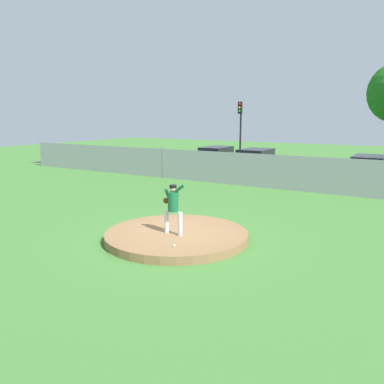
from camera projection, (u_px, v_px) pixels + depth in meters
ground_plane at (252, 204)px, 17.33m from camera, size 80.00×80.00×0.00m
asphalt_strip at (306, 178)px, 24.45m from camera, size 44.00×7.00×0.01m
pitchers_mound at (177, 236)px, 12.29m from camera, size 4.45×4.45×0.25m
pitcher_youth at (173, 204)px, 11.87m from camera, size 0.82×0.32×1.59m
baseball at (174, 245)px, 10.85m from camera, size 0.07×0.07×0.07m
chainlink_fence at (283, 172)px, 20.51m from camera, size 38.55×0.07×1.91m
parked_car_charcoal at (216, 159)px, 28.01m from camera, size 1.86×4.73×1.66m
parked_car_champagne at (368, 171)px, 22.15m from camera, size 1.88×4.56×1.62m
parked_car_teal at (255, 163)px, 25.52m from camera, size 1.94×4.47×1.71m
traffic_cone_orange at (212, 162)px, 30.78m from camera, size 0.40×0.40×0.55m
traffic_light_near at (240, 122)px, 30.62m from camera, size 0.28×0.46×4.88m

